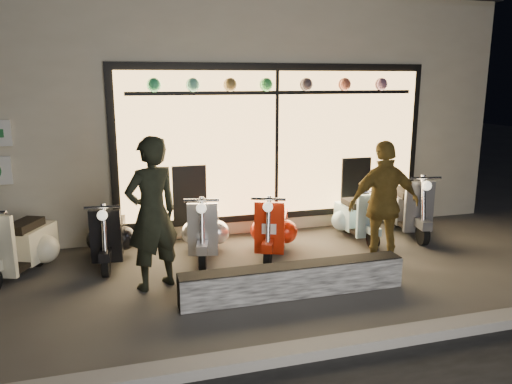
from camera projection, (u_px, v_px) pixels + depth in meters
ground at (264, 277)px, 6.74m from camera, size 40.00×40.00×0.00m
kerb at (324, 348)px, 4.85m from camera, size 40.00×0.25×0.12m
shop_building at (198, 103)px, 10.95m from camera, size 10.20×6.23×4.20m
graffiti_barrier at (294, 280)px, 6.13m from camera, size 2.83×0.28×0.40m
scooter_silver at (205, 229)px, 7.61m from camera, size 0.63×1.36×0.96m
scooter_red at (273, 227)px, 7.68m from camera, size 0.79×1.32×0.96m
scooter_black at (110, 235)px, 7.33m from camera, size 0.50×1.31×0.93m
scooter_cream at (24, 244)px, 6.82m from camera, size 0.84×1.40×1.02m
scooter_blue at (354, 216)px, 8.42m from camera, size 0.40×1.22×0.88m
scooter_grey at (405, 208)px, 8.71m from camera, size 0.66×1.49×1.06m
man at (152, 214)px, 6.22m from camera, size 0.84×0.72×1.95m
woman at (384, 204)px, 6.99m from camera, size 1.07×0.49×1.80m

